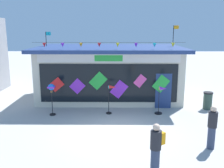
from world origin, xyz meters
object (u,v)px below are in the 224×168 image
kite_shop_building (110,72)px  wind_spinner_far_left (51,90)px  wind_spinner_left (111,94)px  person_mid_plaza (156,148)px  wind_spinner_center_left (161,97)px  trash_bin (208,101)px  person_near_camera (212,127)px

kite_shop_building → wind_spinner_far_left: bearing=-128.7°
kite_shop_building → wind_spinner_left: size_ratio=5.78×
kite_shop_building → person_mid_plaza: size_ratio=5.36×
wind_spinner_far_left → wind_spinner_center_left: bearing=2.6°
wind_spinner_center_left → trash_bin: size_ratio=1.52×
wind_spinner_far_left → trash_bin: size_ratio=1.71×
kite_shop_building → trash_bin: bearing=-24.7°
kite_shop_building → wind_spinner_center_left: bearing=-50.7°
person_mid_plaza → kite_shop_building: bearing=156.1°
wind_spinner_far_left → kite_shop_building: bearing=51.3°
wind_spinner_left → person_near_camera: bearing=-46.3°
kite_shop_building → person_near_camera: bearing=-61.8°
kite_shop_building → wind_spinner_center_left: kite_shop_building is taller
person_mid_plaza → trash_bin: bearing=115.4°
wind_spinner_center_left → wind_spinner_far_left: bearing=-177.4°
wind_spinner_far_left → trash_bin: 8.62m
wind_spinner_far_left → person_mid_plaza: bearing=-50.8°
kite_shop_building → wind_spinner_far_left: size_ratio=5.34×
person_near_camera → wind_spinner_far_left: bearing=171.2°
kite_shop_building → person_near_camera: kite_shop_building is taller
kite_shop_building → wind_spinner_left: (0.16, -3.41, -0.62)m
person_mid_plaza → wind_spinner_far_left: bearing=-174.6°
wind_spinner_center_left → trash_bin: wind_spinner_center_left is taller
person_mid_plaza → trash_bin: person_mid_plaza is taller
kite_shop_building → person_near_camera: size_ratio=5.36×
wind_spinner_far_left → person_mid_plaza: wind_spinner_far_left is taller
wind_spinner_center_left → trash_bin: bearing=16.8°
wind_spinner_far_left → wind_spinner_center_left: size_ratio=1.12×
person_near_camera → person_mid_plaza: (-2.38, -1.79, 0.03)m
wind_spinner_far_left → wind_spinner_center_left: wind_spinner_far_left is taller
person_near_camera → wind_spinner_center_left: bearing=126.2°
person_near_camera → kite_shop_building: bearing=137.9°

